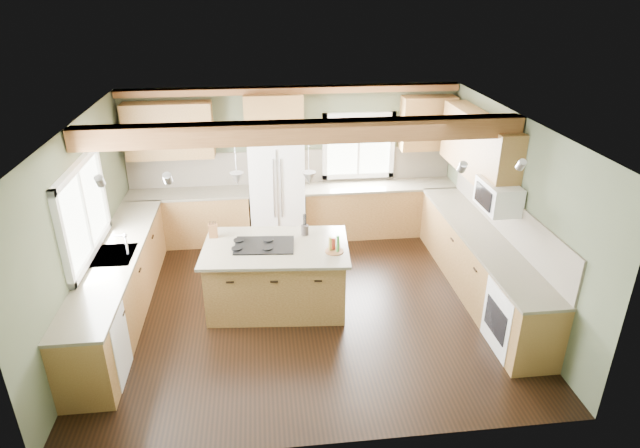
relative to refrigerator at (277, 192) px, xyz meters
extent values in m
plane|color=black|center=(0.30, -2.12, -0.90)|extent=(5.60, 5.60, 0.00)
plane|color=silver|center=(0.30, -2.12, 1.70)|extent=(5.60, 5.60, 0.00)
plane|color=#474E38|center=(0.30, 0.38, 0.40)|extent=(5.60, 0.00, 5.60)
plane|color=#474E38|center=(-2.50, -2.12, 0.40)|extent=(0.00, 5.00, 5.00)
plane|color=#474E38|center=(3.10, -2.12, 0.40)|extent=(0.00, 5.00, 5.00)
cube|color=brown|center=(0.30, -2.05, 1.57)|extent=(5.55, 0.26, 0.26)
cube|color=brown|center=(0.30, 0.28, 1.64)|extent=(5.55, 0.20, 0.10)
cube|color=brown|center=(0.30, 0.36, 0.31)|extent=(5.58, 0.03, 0.58)
cube|color=brown|center=(3.08, -2.07, 0.31)|extent=(0.03, 3.70, 0.58)
cube|color=brown|center=(-1.49, 0.08, -0.46)|extent=(2.02, 0.60, 0.88)
cube|color=brown|center=(-1.49, 0.08, 0.00)|extent=(2.06, 0.64, 0.04)
cube|color=brown|center=(1.79, 0.08, -0.46)|extent=(2.62, 0.60, 0.88)
cube|color=brown|center=(1.79, 0.08, 0.00)|extent=(2.66, 0.64, 0.04)
cube|color=brown|center=(-2.20, -2.07, -0.46)|extent=(0.60, 3.70, 0.88)
cube|color=brown|center=(-2.20, -2.07, 0.00)|extent=(0.64, 3.74, 0.04)
cube|color=brown|center=(2.80, -2.07, -0.46)|extent=(0.60, 3.70, 0.88)
cube|color=brown|center=(2.80, -2.07, 0.00)|extent=(0.64, 3.74, 0.04)
cube|color=brown|center=(-1.69, 0.21, 1.05)|extent=(1.40, 0.35, 0.90)
cube|color=brown|center=(0.00, 0.21, 1.25)|extent=(0.96, 0.35, 0.70)
cube|color=brown|center=(2.92, -1.22, 1.05)|extent=(0.35, 2.20, 0.90)
cube|color=brown|center=(2.60, 0.21, 1.05)|extent=(0.90, 0.35, 0.90)
cube|color=white|center=(-2.48, -2.07, 0.65)|extent=(0.04, 1.60, 1.05)
cube|color=white|center=(1.45, 0.36, 0.65)|extent=(1.10, 0.04, 1.00)
cube|color=#262628|center=(-2.20, -2.07, 0.01)|extent=(0.50, 0.65, 0.03)
cylinder|color=#B2B2B7|center=(-2.02, -2.07, 0.15)|extent=(0.02, 0.02, 0.28)
cube|color=white|center=(-2.19, -3.37, -0.47)|extent=(0.60, 0.60, 0.84)
cube|color=white|center=(2.79, -3.37, -0.47)|extent=(0.60, 0.72, 0.84)
cube|color=white|center=(2.88, -2.17, 0.65)|extent=(0.40, 0.70, 0.38)
cone|color=#B2B2B7|center=(-0.55, -2.01, 0.98)|extent=(0.18, 0.18, 0.16)
cone|color=#B2B2B7|center=(0.35, -2.09, 0.98)|extent=(0.18, 0.18, 0.16)
cube|color=white|center=(0.00, 0.00, 0.00)|extent=(0.90, 0.74, 1.80)
cube|color=brown|center=(-0.10, -2.05, -0.46)|extent=(1.91, 1.27, 0.88)
cube|color=brown|center=(-0.10, -2.05, 0.00)|extent=(2.04, 1.40, 0.04)
cube|color=black|center=(-0.25, -2.04, 0.03)|extent=(0.83, 0.59, 0.02)
cube|color=brown|center=(-0.94, -1.69, 0.12)|extent=(0.12, 0.09, 0.20)
cylinder|color=#3E3431|center=(0.32, -1.75, 0.09)|extent=(0.11, 0.11, 0.14)
camera|label=1|loc=(-0.24, -8.47, 3.29)|focal=30.00mm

